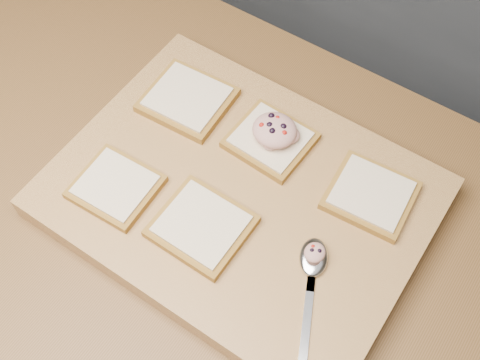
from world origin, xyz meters
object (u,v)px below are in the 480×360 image
(cutting_board, at_px, (240,197))
(spoon, at_px, (313,267))
(bread_far_center, at_px, (270,140))
(tuna_salad_dollop, at_px, (275,130))

(cutting_board, distance_m, spoon, 0.16)
(bread_far_center, height_order, spoon, bread_far_center)
(tuna_salad_dollop, bearing_deg, cutting_board, -87.40)
(cutting_board, height_order, tuna_salad_dollop, tuna_salad_dollop)
(cutting_board, relative_size, bread_far_center, 4.40)
(bread_far_center, bearing_deg, cutting_board, -84.87)
(cutting_board, xyz_separation_m, tuna_salad_dollop, (-0.00, 0.10, 0.05))
(bread_far_center, xyz_separation_m, tuna_salad_dollop, (0.00, 0.00, 0.02))
(cutting_board, bearing_deg, tuna_salad_dollop, 92.60)
(bread_far_center, bearing_deg, tuna_salad_dollop, 39.47)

